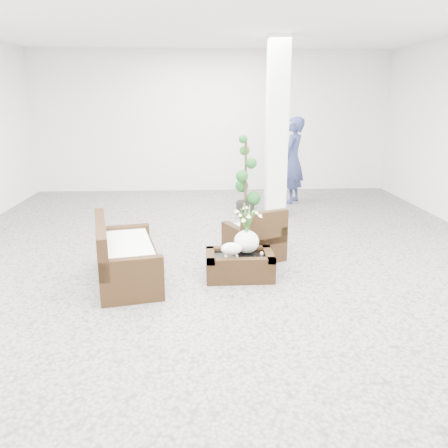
{
  "coord_description": "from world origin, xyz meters",
  "views": [
    {
      "loc": [
        -0.33,
        -6.35,
        2.36
      ],
      "look_at": [
        0.0,
        -0.1,
        0.62
      ],
      "focal_mm": 36.72,
      "sensor_mm": 36.0,
      "label": 1
    }
  ],
  "objects_px": {
    "loveseat": "(127,251)",
    "topiary": "(246,176)",
    "armchair": "(254,233)",
    "coffee_table": "(240,266)"
  },
  "relations": [
    {
      "from": "coffee_table",
      "to": "loveseat",
      "type": "distance_m",
      "value": 1.51
    },
    {
      "from": "loveseat",
      "to": "topiary",
      "type": "relative_size",
      "value": 0.97
    },
    {
      "from": "armchair",
      "to": "loveseat",
      "type": "bearing_deg",
      "value": 0.75
    },
    {
      "from": "coffee_table",
      "to": "topiary",
      "type": "distance_m",
      "value": 3.59
    },
    {
      "from": "loveseat",
      "to": "coffee_table",
      "type": "bearing_deg",
      "value": -100.85
    },
    {
      "from": "coffee_table",
      "to": "armchair",
      "type": "bearing_deg",
      "value": 69.79
    },
    {
      "from": "topiary",
      "to": "loveseat",
      "type": "bearing_deg",
      "value": -118.25
    },
    {
      "from": "armchair",
      "to": "loveseat",
      "type": "xyz_separation_m",
      "value": [
        -1.77,
        -0.81,
        0.02
      ]
    },
    {
      "from": "coffee_table",
      "to": "topiary",
      "type": "height_order",
      "value": "topiary"
    },
    {
      "from": "armchair",
      "to": "topiary",
      "type": "xyz_separation_m",
      "value": [
        0.14,
        2.74,
        0.41
      ]
    }
  ]
}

